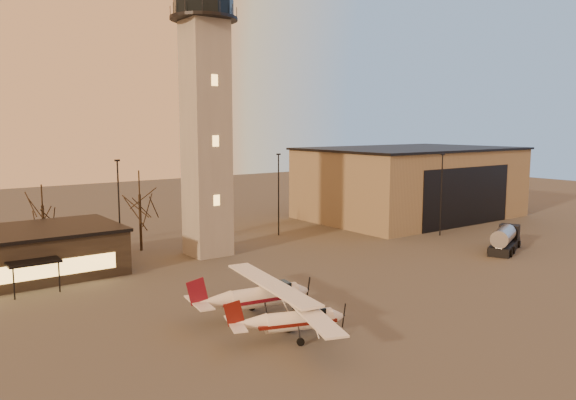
{
  "coord_description": "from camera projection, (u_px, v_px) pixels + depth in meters",
  "views": [
    {
      "loc": [
        -27.66,
        -21.83,
        13.63
      ],
      "look_at": [
        -2.02,
        13.0,
        7.81
      ],
      "focal_mm": 35.0,
      "sensor_mm": 36.0,
      "label": 1
    }
  ],
  "objects": [
    {
      "name": "hangar",
      "position": [
        411.0,
        182.0,
        83.08
      ],
      "size": [
        30.6,
        20.6,
        10.3
      ],
      "color": "#897959",
      "rests_on": "ground"
    },
    {
      "name": "fuel_truck",
      "position": [
        505.0,
        241.0,
        60.82
      ],
      "size": [
        7.7,
        4.88,
        2.77
      ],
      "rotation": [
        0.0,
        0.0,
        0.4
      ],
      "color": "black",
      "rests_on": "ground"
    },
    {
      "name": "cessna_rear",
      "position": [
        266.0,
        299.0,
        40.28
      ],
      "size": [
        9.88,
        12.45,
        3.42
      ],
      "rotation": [
        0.0,
        0.0,
        -0.16
      ],
      "color": "white",
      "rests_on": "ground"
    },
    {
      "name": "tree_row",
      "position": [
        47.0,
        200.0,
        57.9
      ],
      "size": [
        37.2,
        9.2,
        8.8
      ],
      "color": "black",
      "rests_on": "ground"
    },
    {
      "name": "cessna_front",
      "position": [
        301.0,
        323.0,
        35.94
      ],
      "size": [
        8.53,
        10.45,
        2.93
      ],
      "rotation": [
        0.0,
        0.0,
        -0.33
      ],
      "color": "white",
      "rests_on": "ground"
    },
    {
      "name": "control_tower",
      "position": [
        205.0,
        98.0,
        57.26
      ],
      "size": [
        6.8,
        6.8,
        32.6
      ],
      "color": "gray",
      "rests_on": "ground"
    },
    {
      "name": "ground",
      "position": [
        435.0,
        342.0,
        35.5
      ],
      "size": [
        220.0,
        220.0,
        0.0
      ],
      "primitive_type": "plane",
      "color": "#3E3C39",
      "rests_on": "ground"
    },
    {
      "name": "light_poles",
      "position": [
        207.0,
        202.0,
        59.81
      ],
      "size": [
        58.5,
        12.25,
        10.14
      ],
      "color": "black",
      "rests_on": "ground"
    }
  ]
}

